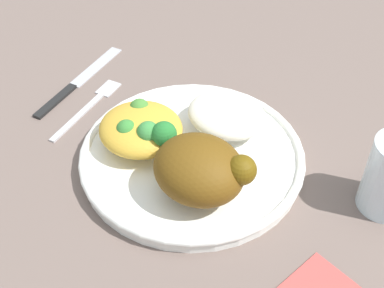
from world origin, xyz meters
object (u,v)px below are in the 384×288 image
Objects in this scene: rice_pile at (226,114)px; plate at (192,156)px; roasted_chicken at (201,169)px; fork at (89,105)px; knife at (73,85)px; mac_cheese_with_broccoli at (142,129)px.

plate is at bearing -97.53° from rice_pile.
roasted_chicken reaches higher than fork.
roasted_chicken is at bearing -15.50° from knife.
plate is 0.08m from roasted_chicken.
plate is 0.23m from knife.
rice_pile is (0.01, 0.06, 0.03)m from plate.
plate is at bearing -7.14° from knife.
roasted_chicken is 0.57× the size of knife.
knife is (-0.17, 0.05, -0.04)m from mac_cheese_with_broccoli.
rice_pile is 0.11m from mac_cheese_with_broccoli.
rice_pile is 0.19m from fork.
roasted_chicken is 0.76× the size of fork.
rice_pile is at bearing 108.17° from roasted_chicken.
mac_cheese_with_broccoli is at bearing -159.61° from plate.
rice_pile reaches higher than plate.
roasted_chicken reaches higher than rice_pile.
knife is (-0.27, 0.07, -0.05)m from roasted_chicken.
roasted_chicken is at bearing -46.58° from plate.
knife is at bearing 172.86° from plate.
mac_cheese_with_broccoli is 0.13m from fork.
mac_cheese_with_broccoli reaches higher than rice_pile.
rice_pile is 0.24m from knife.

